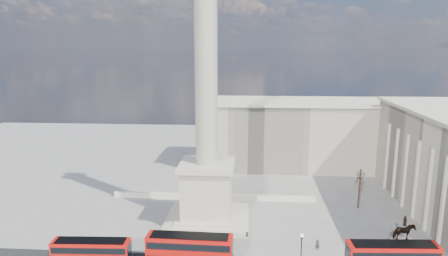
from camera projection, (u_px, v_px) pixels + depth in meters
The scene contains 12 objects.
ground at pixel (204, 237), 63.25m from camera, with size 180.00×180.00×0.00m, color gray.
nelsons_column at pixel (207, 150), 65.51m from camera, with size 14.00×14.00×49.85m.
balustrade_wall at pixel (213, 197), 78.77m from camera, with size 40.00×0.60×1.10m, color beige.
building_northeast at pixel (302, 133), 99.32m from camera, with size 51.00×17.00×16.60m.
red_bus_a at pixel (92, 254), 53.92m from camera, with size 10.48×2.84×4.21m.
red_bus_b at pixel (190, 251), 54.20m from camera, with size 11.76×3.05×4.74m.
victorian_lamp at pixel (301, 250), 52.46m from camera, with size 0.50×0.50×5.78m.
equestrian_statue at pixel (402, 249), 54.38m from camera, with size 3.54×2.65×7.49m.
bare_tree_mid at pixel (446, 204), 62.52m from camera, with size 1.84×1.84×6.97m.
bare_tree_far at pixel (360, 176), 73.27m from camera, with size 1.95×1.95×7.97m.
pedestrian_walking at pixel (317, 245), 59.07m from camera, with size 0.63×0.41×1.72m, color #222527.
pedestrian_crossing at pixel (247, 237), 61.60m from camera, with size 1.02×0.42×1.74m, color #222527.
Camera 1 is at (7.08, -58.06, 29.86)m, focal length 32.00 mm.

